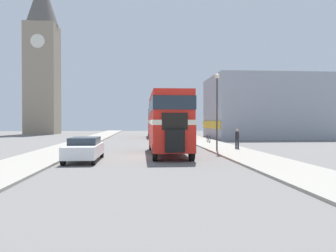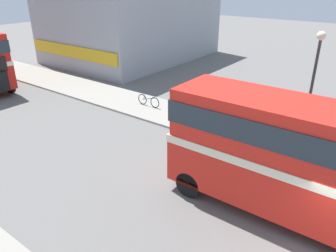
% 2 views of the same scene
% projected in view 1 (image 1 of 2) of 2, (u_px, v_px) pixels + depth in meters
% --- Properties ---
extents(ground_plane, '(120.00, 120.00, 0.00)m').
position_uv_depth(ground_plane, '(146.00, 157.00, 21.54)').
color(ground_plane, slate).
extents(sidewalk_right, '(3.50, 120.00, 0.12)m').
position_uv_depth(sidewalk_right, '(246.00, 155.00, 22.10)').
color(sidewalk_right, gray).
rests_on(sidewalk_right, ground_plane).
extents(sidewalk_left, '(3.50, 120.00, 0.12)m').
position_uv_depth(sidewalk_left, '(41.00, 157.00, 20.98)').
color(sidewalk_left, gray).
rests_on(sidewalk_left, ground_plane).
extents(double_decker_bus, '(2.52, 9.67, 4.27)m').
position_uv_depth(double_decker_bus, '(168.00, 119.00, 23.39)').
color(double_decker_bus, red).
rests_on(double_decker_bus, ground_plane).
extents(bus_distant, '(2.41, 9.62, 4.35)m').
position_uv_depth(bus_distant, '(157.00, 120.00, 48.43)').
color(bus_distant, red).
rests_on(bus_distant, ground_plane).
extents(car_parked_near, '(1.82, 4.61, 1.41)m').
position_uv_depth(car_parked_near, '(84.00, 149.00, 19.47)').
color(car_parked_near, white).
rests_on(car_parked_near, ground_plane).
extents(pedestrian_walking, '(0.32, 0.32, 1.61)m').
position_uv_depth(pedestrian_walking, '(237.00, 138.00, 26.77)').
color(pedestrian_walking, '#282833').
rests_on(pedestrian_walking, sidewalk_right).
extents(bicycle_on_pavement, '(0.05, 1.76, 0.78)m').
position_uv_depth(bicycle_on_pavement, '(208.00, 139.00, 34.97)').
color(bicycle_on_pavement, black).
rests_on(bicycle_on_pavement, sidewalk_right).
extents(street_lamp, '(0.36, 0.36, 5.86)m').
position_uv_depth(street_lamp, '(217.00, 100.00, 24.75)').
color(street_lamp, '#38383D').
rests_on(street_lamp, sidewalk_right).
extents(church_tower, '(5.76, 5.76, 29.34)m').
position_uv_depth(church_tower, '(42.00, 53.00, 60.63)').
color(church_tower, gray).
rests_on(church_tower, ground_plane).
extents(shop_building_block, '(15.85, 11.61, 8.65)m').
position_uv_depth(shop_building_block, '(266.00, 108.00, 46.51)').
color(shop_building_block, '#999EA8').
rests_on(shop_building_block, ground_plane).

